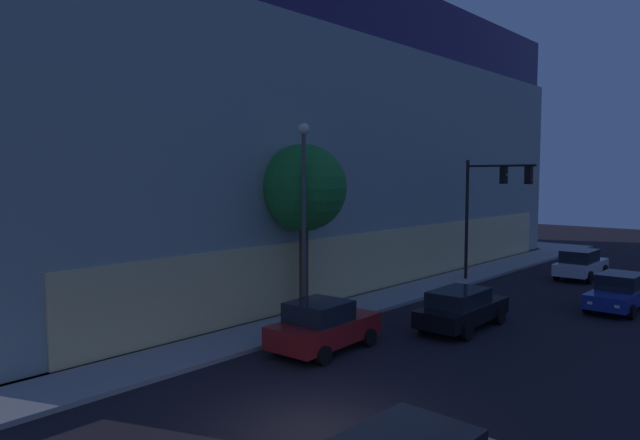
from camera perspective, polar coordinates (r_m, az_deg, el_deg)
ground_plane at (r=14.14m, az=-0.66°, el=-20.23°), size 120.00×120.00×0.00m
modern_building at (r=37.50m, az=-6.89°, el=7.43°), size 40.14×22.74×15.88m
traffic_light_far_corner at (r=32.04m, az=16.57°, el=2.36°), size 0.51×3.98×6.58m
street_lamp_sidewalk at (r=21.80m, az=-1.62°, el=2.12°), size 0.44×0.44×7.71m
sidewalk_tree at (r=23.70m, az=-1.64°, el=3.11°), size 3.60×3.60×7.03m
car_red at (r=19.69m, az=0.32°, el=-10.43°), size 4.20×2.30×1.71m
car_black at (r=23.02m, az=13.85°, el=-8.46°), size 4.78×2.08×1.55m
car_blue at (r=28.56m, az=27.49°, el=-6.35°), size 4.30×2.00×1.59m
car_white at (r=36.16m, az=24.41°, el=-3.96°), size 4.68×2.02×1.67m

